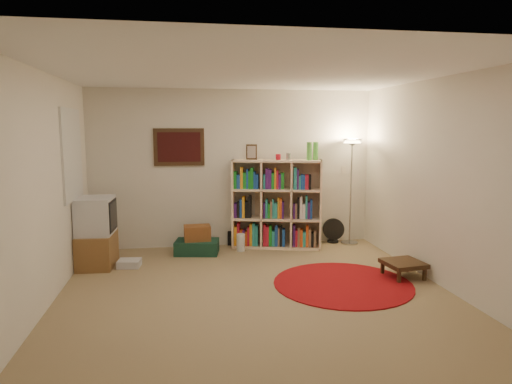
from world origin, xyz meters
The scene contains 12 objects.
room centered at (-0.05, 0.05, 1.26)m, with size 4.54×4.54×2.54m.
bookshelf centered at (0.64, 2.00, 0.68)m, with size 1.46×0.73×1.68m.
floor_lamp centered at (1.89, 2.00, 1.43)m, with size 0.41×0.41×1.72m.
floor_fan centered at (1.65, 2.11, 0.20)m, with size 0.36×0.22×0.40m.
tv_stand centered at (-1.99, 1.39, 0.46)m, with size 0.50×0.68×0.96m.
dvd_box centered at (-1.56, 1.28, 0.05)m, with size 0.33×0.28×0.10m.
suitcase centered at (-0.61, 1.80, 0.10)m, with size 0.70×0.52×0.21m.
wicker_basket centered at (-0.61, 1.81, 0.32)m, with size 0.40×0.29×0.22m.
duffel_bag centered at (0.08, 2.30, 0.11)m, with size 0.38×0.34×0.23m.
paper_towel centered at (0.06, 1.84, 0.13)m, with size 0.15×0.15×0.27m.
red_rug centered at (1.10, 0.14, 0.01)m, with size 1.69×1.69×0.02m.
side_table centered at (1.95, 0.26, 0.18)m, with size 0.52×0.52×0.21m.
Camera 1 is at (-0.81, -4.99, 1.91)m, focal length 32.00 mm.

